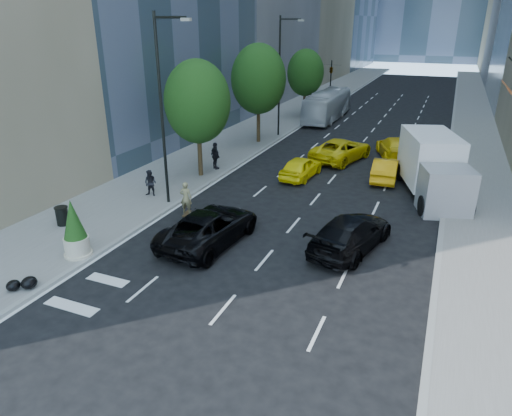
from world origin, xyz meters
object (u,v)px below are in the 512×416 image
at_px(trash_can, 62,216).
at_px(black_sedan_lincoln, 210,227).
at_px(box_truck, 433,167).
at_px(planter_shrub, 75,230).
at_px(black_sedan_mercedes, 351,233).
at_px(city_bus, 327,105).
at_px(skateboarder, 186,200).

bearing_deg(trash_can, black_sedan_lincoln, 10.07).
relative_size(box_truck, planter_shrub, 3.01).
xyz_separation_m(box_truck, planter_shrub, (-13.70, -14.32, -0.41)).
bearing_deg(box_truck, black_sedan_mercedes, -126.01).
bearing_deg(box_truck, city_bus, 102.28).
bearing_deg(planter_shrub, black_sedan_lincoln, 38.07).
relative_size(black_sedan_mercedes, box_truck, 0.70).
height_order(skateboarder, city_bus, city_bus).
distance_m(city_bus, trash_can, 32.41).
bearing_deg(black_sedan_lincoln, skateboarder, -36.51).
relative_size(black_sedan_lincoln, city_bus, 0.54).
height_order(black_sedan_lincoln, box_truck, box_truck).
bearing_deg(city_bus, black_sedan_lincoln, -85.40).
xyz_separation_m(skateboarder, box_truck, (11.80, 8.32, 0.91)).
height_order(black_sedan_lincoln, trash_can, black_sedan_lincoln).
distance_m(city_bus, planter_shrub, 34.28).
bearing_deg(skateboarder, trash_can, 25.40).
bearing_deg(box_truck, planter_shrub, -151.53).
distance_m(black_sedan_lincoln, black_sedan_mercedes, 6.49).
xyz_separation_m(black_sedan_lincoln, black_sedan_mercedes, (6.20, 1.91, -0.01)).
height_order(city_bus, box_truck, box_truck).
bearing_deg(skateboarder, black_sedan_lincoln, 126.61).
distance_m(black_sedan_mercedes, box_truck, 9.32).
bearing_deg(black_sedan_mercedes, box_truck, -95.14).
bearing_deg(black_sedan_lincoln, planter_shrub, 43.18).
bearing_deg(planter_shrub, skateboarder, 72.40).
height_order(black_sedan_mercedes, city_bus, city_bus).
relative_size(black_sedan_lincoln, trash_can, 6.41).
relative_size(black_sedan_mercedes, city_bus, 0.51).
xyz_separation_m(trash_can, planter_shrub, (3.05, -2.24, 0.78)).
relative_size(black_sedan_lincoln, black_sedan_mercedes, 1.06).
distance_m(box_truck, planter_shrub, 19.82).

